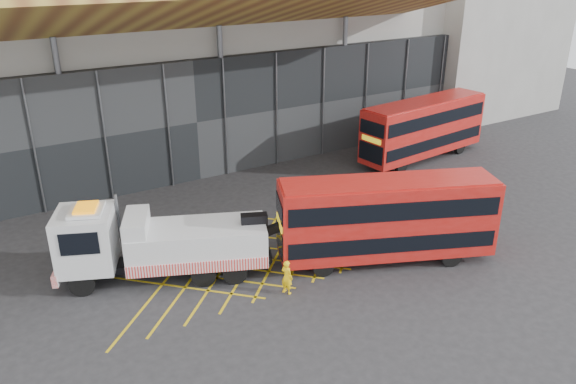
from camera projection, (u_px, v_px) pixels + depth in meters
ground_plane at (253, 257)px, 28.48m from camera, size 120.00×120.00×0.00m
road_markings at (280, 249)px, 29.25m from camera, size 19.96×7.16×0.01m
construction_building at (153, 32)px, 40.28m from camera, size 55.00×23.97×18.00m
east_building at (471, 2)px, 52.43m from camera, size 15.00×12.00×20.00m
recovery_truck at (156, 243)px, 26.10m from camera, size 10.98×6.28×3.95m
bus_towed at (387, 217)px, 27.36m from camera, size 10.65×6.40×4.30m
bus_second at (424, 127)px, 41.24m from camera, size 11.09×3.68×4.43m
worker at (287, 277)px, 25.23m from camera, size 0.57×0.70×1.66m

